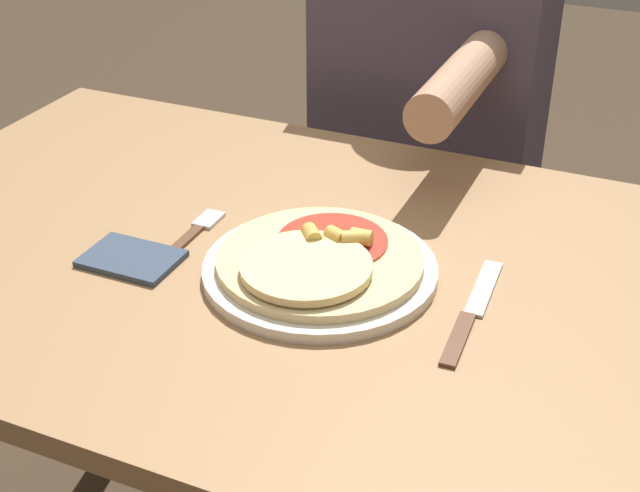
{
  "coord_description": "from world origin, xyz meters",
  "views": [
    {
      "loc": [
        0.38,
        -0.85,
        1.31
      ],
      "look_at": [
        0.01,
        -0.02,
        0.77
      ],
      "focal_mm": 50.0,
      "sensor_mm": 36.0,
      "label": 1
    }
  ],
  "objects": [
    {
      "name": "pizza",
      "position": [
        0.01,
        -0.03,
        0.75
      ],
      "size": [
        0.25,
        0.25,
        0.04
      ],
      "color": "#E0C689",
      "rests_on": "plate"
    },
    {
      "name": "napkin",
      "position": [
        -0.21,
        -0.09,
        0.73
      ],
      "size": [
        0.12,
        0.08,
        0.01
      ],
      "color": "#38475B",
      "rests_on": "dining_table"
    },
    {
      "name": "dining_table",
      "position": [
        0.0,
        0.0,
        0.62
      ],
      "size": [
        1.28,
        0.76,
        0.73
      ],
      "color": "#9E754C",
      "rests_on": "ground_plane"
    },
    {
      "name": "person_diner",
      "position": [
        -0.04,
        0.6,
        0.69
      ],
      "size": [
        0.39,
        0.52,
        1.18
      ],
      "color": "#2D2D38",
      "rests_on": "ground_plane"
    },
    {
      "name": "fork",
      "position": [
        -0.18,
        -0.01,
        0.73
      ],
      "size": [
        0.03,
        0.18,
        0.0
      ],
      "color": "brown",
      "rests_on": "dining_table"
    },
    {
      "name": "plate",
      "position": [
        0.01,
        -0.02,
        0.74
      ],
      "size": [
        0.28,
        0.28,
        0.01
      ],
      "color": "silver",
      "rests_on": "dining_table"
    },
    {
      "name": "knife",
      "position": [
        0.2,
        -0.03,
        0.73
      ],
      "size": [
        0.03,
        0.22,
        0.0
      ],
      "color": "brown",
      "rests_on": "dining_table"
    }
  ]
}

